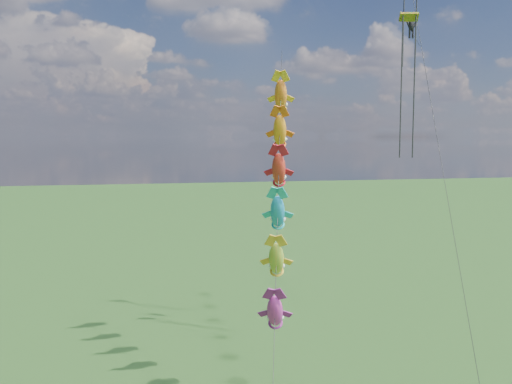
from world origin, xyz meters
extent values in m
cylinder|color=black|center=(10.03, 8.48, 9.78)|extent=(4.50, 15.20, 19.28)
ellipsoid|color=#D8339A|center=(9.05, 5.14, 5.54)|extent=(1.31, 2.17, 2.24)
ellipsoid|color=green|center=(9.55, 6.84, 7.70)|extent=(1.31, 2.17, 2.24)
ellipsoid|color=blue|center=(10.05, 8.54, 9.86)|extent=(1.31, 2.17, 2.24)
ellipsoid|color=#E54319|center=(10.55, 10.24, 12.01)|extent=(1.31, 2.17, 2.24)
ellipsoid|color=yellow|center=(11.05, 11.94, 14.17)|extent=(1.31, 2.17, 2.24)
ellipsoid|color=red|center=(11.55, 13.63, 16.33)|extent=(1.31, 2.17, 2.24)
cylinder|color=black|center=(18.45, 6.48, 12.02)|extent=(4.25, 16.57, 23.76)
cube|color=#0D930D|center=(19.09, 11.95, 21.03)|extent=(1.23, 0.86, 0.52)
cylinder|color=black|center=(18.69, 11.95, 16.69)|extent=(0.08, 0.08, 8.68)
cylinder|color=black|center=(19.48, 11.95, 16.69)|extent=(0.08, 0.08, 8.68)
cylinder|color=black|center=(20.14, 14.75, 22.10)|extent=(0.08, 0.08, 7.77)
cylinder|color=black|center=(20.97, 14.75, 22.10)|extent=(0.08, 0.08, 7.77)
camera|label=1|loc=(2.48, -20.51, 13.82)|focal=40.00mm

